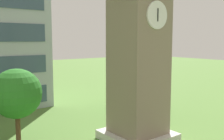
{
  "coord_description": "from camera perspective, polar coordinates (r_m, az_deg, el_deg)",
  "views": [
    {
      "loc": [
        -9.4,
        -8.47,
        7.25
      ],
      "look_at": [
        1.57,
        5.91,
        5.16
      ],
      "focal_mm": 41.56,
      "sensor_mm": 36.0,
      "label": 1
    }
  ],
  "objects": [
    {
      "name": "clock_tower",
      "position": [
        18.44,
        5.81,
        0.86
      ],
      "size": [
        4.43,
        4.43,
        11.99
      ],
      "color": "gray",
      "rests_on": "ground"
    },
    {
      "name": "tree_near_tower",
      "position": [
        26.33,
        4.64,
        -1.89
      ],
      "size": [
        3.9,
        3.9,
        5.34
      ],
      "color": "#513823",
      "rests_on": "ground"
    },
    {
      "name": "tree_streetside",
      "position": [
        19.27,
        -20.24,
        -4.91
      ],
      "size": [
        3.5,
        3.5,
        5.31
      ],
      "color": "#513823",
      "rests_on": "ground"
    }
  ]
}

